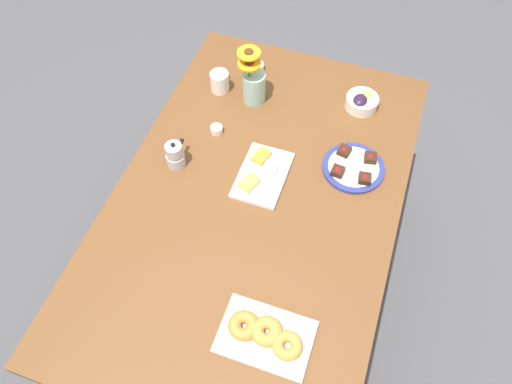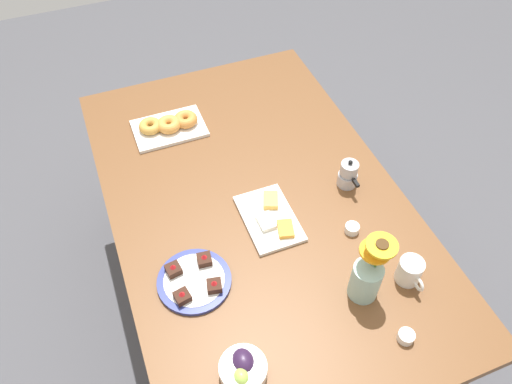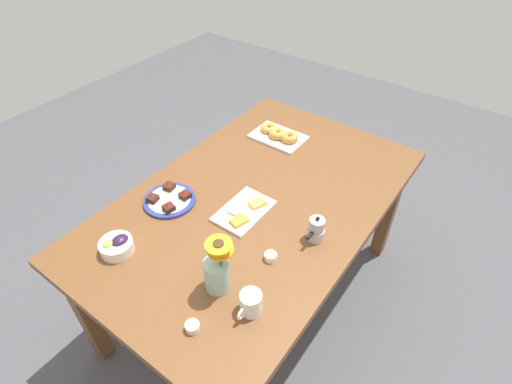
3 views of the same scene
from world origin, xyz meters
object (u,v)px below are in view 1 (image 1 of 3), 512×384
dining_table (256,211)px  jam_cup_berry (216,129)px  moka_pot (175,155)px  jam_cup_honey (259,66)px  grape_bowl (362,102)px  dessert_plate (353,167)px  coffee_mug (220,81)px  croissant_platter (265,335)px  cheese_platter (262,174)px  flower_vase (254,84)px

dining_table → jam_cup_berry: size_ratio=33.33×
dining_table → moka_pot: (0.05, 0.33, 0.13)m
dining_table → jam_cup_honey: bearing=18.1°
grape_bowl → moka_pot: 0.78m
dining_table → jam_cup_berry: 0.36m
dining_table → dessert_plate: size_ratio=6.95×
coffee_mug → moka_pot: bearing=178.4°
jam_cup_berry → moka_pot: (-0.19, 0.08, 0.03)m
croissant_platter → jam_cup_berry: croissant_platter is taller
coffee_mug → jam_cup_honey: size_ratio=2.32×
coffee_mug → jam_cup_berry: 0.24m
jam_cup_honey → dessert_plate: bearing=-127.9°
cheese_platter → dining_table: bearing=-173.3°
grape_bowl → cheese_platter: (-0.46, 0.27, -0.02)m
dining_table → cheese_platter: cheese_platter is taller
grape_bowl → jam_cup_honey: 0.47m
coffee_mug → jam_cup_honey: coffee_mug is taller
grape_bowl → moka_pot: size_ratio=1.09×
dessert_plate → flower_vase: flower_vase is taller
dining_table → dessert_plate: 0.40m
dining_table → moka_pot: moka_pot is taller
croissant_platter → dessert_plate: size_ratio=1.22×
coffee_mug → flower_vase: (-0.01, -0.15, 0.04)m
croissant_platter → jam_cup_berry: 0.83m
croissant_platter → cheese_platter: bearing=19.6°
coffee_mug → moka_pot: 0.42m
moka_pot → dining_table: bearing=-98.7°
dessert_plate → grape_bowl: bearing=7.5°
cheese_platter → jam_cup_berry: cheese_platter is taller
jam_cup_berry → dessert_plate: size_ratio=0.21×
grape_bowl → jam_cup_berry: grape_bowl is taller
jam_cup_honey → flower_vase: 0.19m
jam_cup_honey → dessert_plate: 0.64m
jam_cup_berry → jam_cup_honey: bearing=-5.7°
dessert_plate → moka_pot: bearing=106.9°
cheese_platter → jam_cup_honey: size_ratio=5.42×
cheese_platter → moka_pot: (-0.05, 0.32, 0.04)m
jam_cup_honey → grape_bowl: bearing=-99.2°
grape_bowl → moka_pot: (-0.51, 0.59, 0.02)m
dining_table → moka_pot: 0.36m
flower_vase → moka_pot: bearing=158.3°
jam_cup_honey → cheese_platter: bearing=-159.8°
croissant_platter → flower_vase: (0.92, 0.36, 0.06)m
jam_cup_honey → flower_vase: flower_vase is taller
dining_table → grape_bowl: size_ratio=12.30×
dessert_plate → jam_cup_honey: bearing=52.1°
dining_table → coffee_mug: 0.58m
grape_bowl → jam_cup_berry: 0.60m
jam_cup_berry → cheese_platter: bearing=-121.3°
cheese_platter → flower_vase: flower_vase is taller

